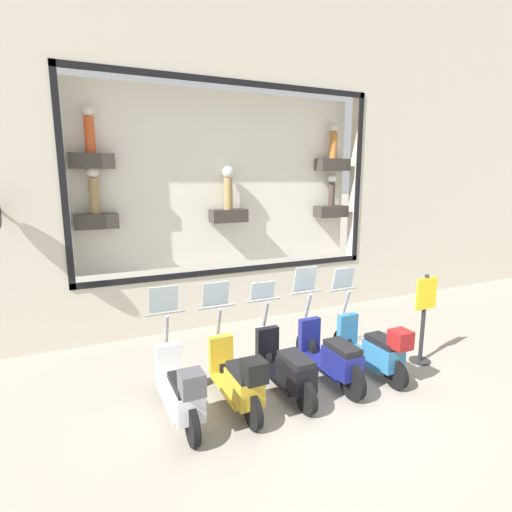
% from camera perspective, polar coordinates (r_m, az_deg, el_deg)
% --- Properties ---
extents(ground_plane, '(120.00, 120.00, 0.00)m').
position_cam_1_polar(ground_plane, '(6.35, 9.17, -19.19)').
color(ground_plane, gray).
extents(building_facade, '(1.20, 36.00, 9.32)m').
position_cam_1_polar(building_facade, '(8.83, -3.86, 21.41)').
color(building_facade, beige).
rests_on(building_facade, ground_plane).
extents(scooter_teal_0, '(1.79, 0.60, 1.62)m').
position_cam_1_polar(scooter_teal_0, '(6.96, 16.53, -12.45)').
color(scooter_teal_0, black).
rests_on(scooter_teal_0, ground_plane).
extents(scooter_navy_1, '(1.81, 0.60, 1.72)m').
position_cam_1_polar(scooter_navy_1, '(6.55, 10.64, -13.80)').
color(scooter_navy_1, black).
rests_on(scooter_navy_1, ground_plane).
extents(scooter_black_2, '(1.80, 0.60, 1.54)m').
position_cam_1_polar(scooter_black_2, '(6.17, 4.37, -15.59)').
color(scooter_black_2, black).
rests_on(scooter_black_2, ground_plane).
extents(scooter_yellow_3, '(1.79, 0.60, 1.63)m').
position_cam_1_polar(scooter_yellow_3, '(5.79, -2.58, -16.98)').
color(scooter_yellow_3, black).
rests_on(scooter_yellow_3, ground_plane).
extents(scooter_white_4, '(1.80, 0.61, 1.66)m').
position_cam_1_polar(scooter_white_4, '(5.58, -10.64, -18.26)').
color(scooter_white_4, black).
rests_on(scooter_white_4, ground_plane).
extents(shop_sign_post, '(0.36, 0.45, 1.58)m').
position_cam_1_polar(shop_sign_post, '(7.54, 22.86, -7.91)').
color(shop_sign_post, '#232326').
rests_on(shop_sign_post, ground_plane).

